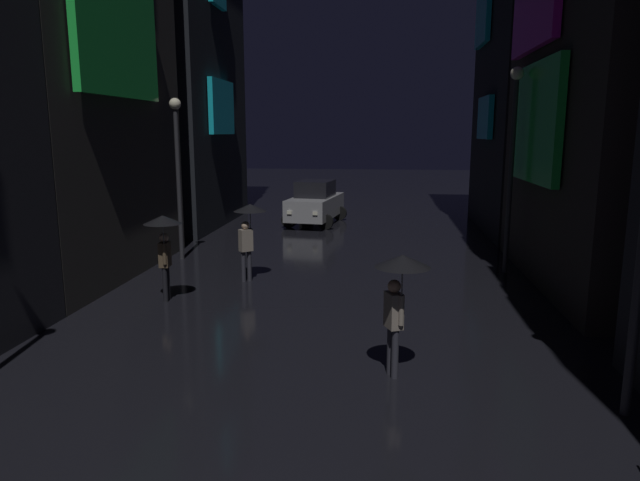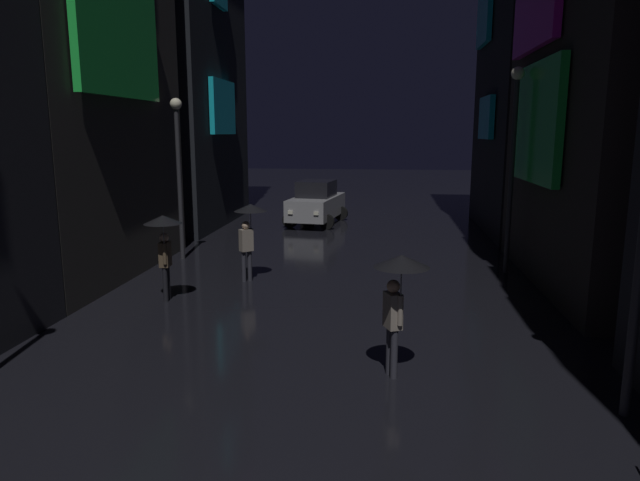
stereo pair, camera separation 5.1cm
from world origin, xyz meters
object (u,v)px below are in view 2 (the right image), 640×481
at_px(pedestrian_near_crossing_black, 399,282).
at_px(pedestrian_midstreet_left_black, 249,221).
at_px(pedestrian_foreground_left_black, 164,234).
at_px(streetlamp_right_far, 513,148).
at_px(car_distant, 316,203).
at_px(streetlamp_left_far, 178,159).

relative_size(pedestrian_near_crossing_black, pedestrian_midstreet_left_black, 1.00).
height_order(pedestrian_foreground_left_black, streetlamp_right_far, streetlamp_right_far).
bearing_deg(pedestrian_near_crossing_black, pedestrian_midstreet_left_black, 123.27).
height_order(pedestrian_near_crossing_black, car_distant, pedestrian_near_crossing_black).
xyz_separation_m(streetlamp_right_far, streetlamp_left_far, (-10.00, 0.65, -0.40)).
bearing_deg(streetlamp_left_far, pedestrian_midstreet_left_black, -40.50).
distance_m(pedestrian_near_crossing_black, streetlamp_left_far, 10.84).
height_order(pedestrian_near_crossing_black, streetlamp_right_far, streetlamp_right_far).
relative_size(pedestrian_foreground_left_black, pedestrian_midstreet_left_black, 1.00).
height_order(car_distant, streetlamp_right_far, streetlamp_right_far).
bearing_deg(streetlamp_left_far, streetlamp_right_far, -3.74).
bearing_deg(pedestrian_midstreet_left_black, pedestrian_near_crossing_black, -56.73).
bearing_deg(streetlamp_left_far, pedestrian_near_crossing_black, -51.20).
bearing_deg(pedestrian_near_crossing_black, pedestrian_foreground_left_black, 145.43).
xyz_separation_m(pedestrian_foreground_left_black, streetlamp_right_far, (8.71, 3.97, 1.93)).
relative_size(pedestrian_near_crossing_black, streetlamp_right_far, 0.37).
height_order(pedestrian_midstreet_left_black, car_distant, pedestrian_midstreet_left_black).
bearing_deg(pedestrian_near_crossing_black, car_distant, 101.72).
xyz_separation_m(pedestrian_foreground_left_black, pedestrian_midstreet_left_black, (1.52, 2.22, 0.00)).
bearing_deg(pedestrian_foreground_left_black, car_distant, 80.07).
bearing_deg(streetlamp_right_far, pedestrian_foreground_left_black, -155.53).
bearing_deg(pedestrian_midstreet_left_black, streetlamp_left_far, 139.50).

